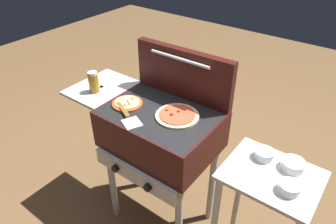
{
  "coord_description": "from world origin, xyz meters",
  "views": [
    {
      "loc": [
        0.89,
        -1.12,
        1.87
      ],
      "look_at": [
        0.05,
        0.0,
        0.92
      ],
      "focal_mm": 33.08,
      "sensor_mm": 36.0,
      "label": 1
    }
  ],
  "objects_px": {
    "pizza_pepperoni": "(177,115)",
    "topping_bowl_far": "(289,188)",
    "grill": "(159,132)",
    "prep_table": "(263,208)",
    "topping_bowl_near": "(293,165)",
    "pizza_cheese": "(128,103)",
    "topping_bowl_middle": "(264,155)",
    "spatula": "(126,115)",
    "sauce_jar": "(94,82)"
  },
  "relations": [
    {
      "from": "pizza_pepperoni",
      "to": "topping_bowl_far",
      "type": "distance_m",
      "value": 0.67
    },
    {
      "from": "grill",
      "to": "prep_table",
      "type": "xyz_separation_m",
      "value": [
        0.67,
        0.0,
        -0.18
      ]
    },
    {
      "from": "grill",
      "to": "prep_table",
      "type": "relative_size",
      "value": 1.18
    },
    {
      "from": "prep_table",
      "to": "topping_bowl_far",
      "type": "distance_m",
      "value": 0.29
    },
    {
      "from": "grill",
      "to": "topping_bowl_near",
      "type": "height_order",
      "value": "grill"
    },
    {
      "from": "topping_bowl_near",
      "to": "pizza_pepperoni",
      "type": "bearing_deg",
      "value": -173.02
    },
    {
      "from": "pizza_cheese",
      "to": "pizza_pepperoni",
      "type": "distance_m",
      "value": 0.31
    },
    {
      "from": "pizza_pepperoni",
      "to": "topping_bowl_middle",
      "type": "distance_m",
      "value": 0.49
    },
    {
      "from": "grill",
      "to": "pizza_cheese",
      "type": "xyz_separation_m",
      "value": [
        -0.19,
        -0.05,
        0.15
      ]
    },
    {
      "from": "pizza_cheese",
      "to": "topping_bowl_near",
      "type": "relative_size",
      "value": 1.58
    },
    {
      "from": "spatula",
      "to": "topping_bowl_middle",
      "type": "xyz_separation_m",
      "value": [
        0.71,
        0.23,
        -0.07
      ]
    },
    {
      "from": "prep_table",
      "to": "topping_bowl_far",
      "type": "relative_size",
      "value": 8.53
    },
    {
      "from": "grill",
      "to": "prep_table",
      "type": "bearing_deg",
      "value": 0.37
    },
    {
      "from": "topping_bowl_near",
      "to": "spatula",
      "type": "bearing_deg",
      "value": -164.12
    },
    {
      "from": "pizza_pepperoni",
      "to": "pizza_cheese",
      "type": "bearing_deg",
      "value": -166.99
    },
    {
      "from": "topping_bowl_middle",
      "to": "spatula",
      "type": "bearing_deg",
      "value": -161.97
    },
    {
      "from": "sauce_jar",
      "to": "topping_bowl_far",
      "type": "relative_size",
      "value": 1.39
    },
    {
      "from": "prep_table",
      "to": "pizza_pepperoni",
      "type": "bearing_deg",
      "value": 178.31
    },
    {
      "from": "grill",
      "to": "prep_table",
      "type": "height_order",
      "value": "grill"
    },
    {
      "from": "pizza_cheese",
      "to": "pizza_pepperoni",
      "type": "bearing_deg",
      "value": 13.01
    },
    {
      "from": "grill",
      "to": "topping_bowl_far",
      "type": "height_order",
      "value": "grill"
    },
    {
      "from": "pizza_pepperoni",
      "to": "topping_bowl_near",
      "type": "distance_m",
      "value": 0.63
    },
    {
      "from": "topping_bowl_far",
      "to": "pizza_pepperoni",
      "type": "bearing_deg",
      "value": 173.45
    },
    {
      "from": "topping_bowl_middle",
      "to": "grill",
      "type": "bearing_deg",
      "value": -171.74
    },
    {
      "from": "spatula",
      "to": "prep_table",
      "type": "distance_m",
      "value": 0.86
    },
    {
      "from": "grill",
      "to": "sauce_jar",
      "type": "height_order",
      "value": "sauce_jar"
    },
    {
      "from": "topping_bowl_middle",
      "to": "topping_bowl_near",
      "type": "bearing_deg",
      "value": 4.29
    },
    {
      "from": "topping_bowl_far",
      "to": "grill",
      "type": "bearing_deg",
      "value": 175.95
    },
    {
      "from": "sauce_jar",
      "to": "prep_table",
      "type": "relative_size",
      "value": 0.16
    },
    {
      "from": "pizza_pepperoni",
      "to": "prep_table",
      "type": "relative_size",
      "value": 0.29
    },
    {
      "from": "topping_bowl_middle",
      "to": "sauce_jar",
      "type": "bearing_deg",
      "value": -171.98
    },
    {
      "from": "sauce_jar",
      "to": "topping_bowl_middle",
      "type": "distance_m",
      "value": 1.07
    },
    {
      "from": "pizza_pepperoni",
      "to": "topping_bowl_near",
      "type": "relative_size",
      "value": 2.15
    },
    {
      "from": "pizza_cheese",
      "to": "spatula",
      "type": "bearing_deg",
      "value": -50.19
    },
    {
      "from": "pizza_cheese",
      "to": "topping_bowl_far",
      "type": "height_order",
      "value": "pizza_cheese"
    },
    {
      "from": "pizza_cheese",
      "to": "spatula",
      "type": "height_order",
      "value": "pizza_cheese"
    },
    {
      "from": "topping_bowl_far",
      "to": "topping_bowl_middle",
      "type": "height_order",
      "value": "same"
    },
    {
      "from": "pizza_pepperoni",
      "to": "topping_bowl_near",
      "type": "height_order",
      "value": "pizza_pepperoni"
    },
    {
      "from": "grill",
      "to": "sauce_jar",
      "type": "bearing_deg",
      "value": -172.29
    },
    {
      "from": "spatula",
      "to": "topping_bowl_near",
      "type": "relative_size",
      "value": 2.32
    },
    {
      "from": "topping_bowl_near",
      "to": "sauce_jar",
      "type": "bearing_deg",
      "value": -172.41
    },
    {
      "from": "topping_bowl_middle",
      "to": "topping_bowl_far",
      "type": "bearing_deg",
      "value": -39.09
    },
    {
      "from": "spatula",
      "to": "topping_bowl_far",
      "type": "distance_m",
      "value": 0.89
    },
    {
      "from": "grill",
      "to": "topping_bowl_far",
      "type": "relative_size",
      "value": 10.03
    },
    {
      "from": "sauce_jar",
      "to": "topping_bowl_near",
      "type": "bearing_deg",
      "value": 7.59
    },
    {
      "from": "pizza_cheese",
      "to": "prep_table",
      "type": "relative_size",
      "value": 0.22
    },
    {
      "from": "sauce_jar",
      "to": "topping_bowl_middle",
      "type": "height_order",
      "value": "sauce_jar"
    },
    {
      "from": "pizza_cheese",
      "to": "topping_bowl_near",
      "type": "height_order",
      "value": "pizza_cheese"
    },
    {
      "from": "sauce_jar",
      "to": "pizza_cheese",
      "type": "bearing_deg",
      "value": 2.73
    },
    {
      "from": "spatula",
      "to": "topping_bowl_far",
      "type": "bearing_deg",
      "value": 5.76
    }
  ]
}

